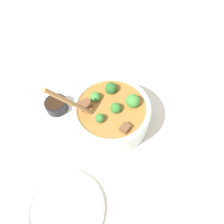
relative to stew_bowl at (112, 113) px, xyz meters
name	(u,v)px	position (x,y,z in m)	size (l,w,h in m)	color
ground_plane	(112,121)	(0.00, 0.00, -0.05)	(4.00, 4.00, 0.00)	silver
stew_bowl	(112,113)	(0.00, 0.00, 0.00)	(0.23, 0.28, 0.24)	#B2C6BC
condiment_bowl	(56,105)	(-0.06, -0.18, -0.03)	(0.07, 0.07, 0.04)	black
empty_plate	(65,209)	(0.26, -0.13, -0.04)	(0.20, 0.20, 0.02)	white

